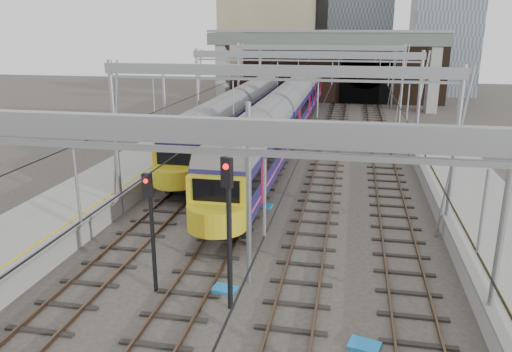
% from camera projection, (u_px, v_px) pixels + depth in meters
% --- Properties ---
extents(ground, '(160.00, 160.00, 0.00)m').
position_uv_depth(ground, '(238.00, 309.00, 17.53)').
color(ground, '#38332D').
rests_on(ground, ground).
extents(platform_left, '(4.32, 55.00, 1.12)m').
position_uv_depth(platform_left, '(22.00, 243.00, 21.59)').
color(platform_left, gray).
rests_on(platform_left, ground).
extents(tracks, '(14.40, 80.00, 0.22)m').
position_uv_depth(tracks, '(291.00, 183.00, 31.63)').
color(tracks, '#4C3828').
rests_on(tracks, ground).
extents(overhead_line, '(16.80, 80.00, 8.00)m').
position_uv_depth(overhead_line, '(304.00, 70.00, 35.87)').
color(overhead_line, gray).
rests_on(overhead_line, ground).
extents(retaining_wall, '(28.00, 2.75, 9.00)m').
position_uv_depth(retaining_wall, '(338.00, 69.00, 64.89)').
color(retaining_wall, black).
rests_on(retaining_wall, ground).
extents(overbridge, '(28.00, 3.00, 9.25)m').
position_uv_depth(overbridge, '(325.00, 47.00, 58.73)').
color(overbridge, gray).
rests_on(overbridge, ground).
extents(train_main, '(2.84, 65.58, 4.87)m').
position_uv_depth(train_main, '(299.00, 97.00, 52.41)').
color(train_main, black).
rests_on(train_main, ground).
extents(train_second, '(2.66, 30.82, 4.63)m').
position_uv_depth(train_second, '(237.00, 115.00, 42.17)').
color(train_second, black).
rests_on(train_second, ground).
extents(signal_near_left, '(0.34, 0.46, 4.65)m').
position_uv_depth(signal_near_left, '(151.00, 218.00, 17.84)').
color(signal_near_left, black).
rests_on(signal_near_left, ground).
extents(signal_near_centre, '(0.43, 0.49, 5.54)m').
position_uv_depth(signal_near_centre, '(229.00, 218.00, 16.57)').
color(signal_near_centre, black).
rests_on(signal_near_centre, ground).
extents(equip_cover_a, '(0.99, 0.78, 0.11)m').
position_uv_depth(equip_cover_a, '(224.00, 289.00, 18.77)').
color(equip_cover_a, '#1874B9').
rests_on(equip_cover_a, ground).
extents(equip_cover_b, '(1.01, 0.76, 0.11)m').
position_uv_depth(equip_cover_b, '(263.00, 206.00, 27.51)').
color(equip_cover_b, '#1874B9').
rests_on(equip_cover_b, ground).
extents(equip_cover_c, '(1.10, 0.90, 0.11)m').
position_uv_depth(equip_cover_c, '(364.00, 345.00, 15.42)').
color(equip_cover_c, '#1874B9').
rests_on(equip_cover_c, ground).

